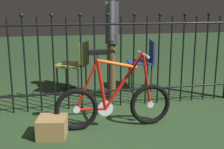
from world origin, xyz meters
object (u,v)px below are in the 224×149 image
chair_navy (145,59)px  person_visitor (112,32)px  bicycle (114,102)px  chair_olive (76,62)px  display_crate (52,127)px

chair_navy → person_visitor: bearing=-154.3°
bicycle → chair_navy: (0.83, 1.43, 0.21)m
chair_olive → display_crate: 1.63m
chair_olive → chair_navy: bearing=0.9°
chair_navy → person_visitor: (-0.61, -0.29, 0.49)m
chair_olive → display_crate: size_ratio=2.71×
bicycle → person_visitor: size_ratio=0.82×
chair_olive → display_crate: chair_olive is taller
chair_navy → display_crate: bearing=-134.7°
bicycle → chair_navy: bicycle is taller
bicycle → chair_olive: size_ratio=1.66×
bicycle → display_crate: bearing=-170.9°
bicycle → chair_navy: 1.67m
chair_olive → person_visitor: size_ratio=0.49×
person_visitor → display_crate: bearing=-126.3°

